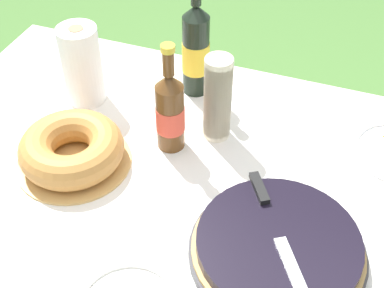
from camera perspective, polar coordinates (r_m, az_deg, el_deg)
name	(u,v)px	position (r m, az deg, el deg)	size (l,w,h in m)	color
garden_table	(183,201)	(1.36, -0.96, -6.07)	(1.50, 1.03, 0.70)	#A87A47
tablecloth	(183,186)	(1.32, -0.99, -4.54)	(1.51, 1.04, 0.10)	white
berry_tart	(278,248)	(1.16, 9.14, -10.86)	(0.38, 0.38, 0.06)	#38383D
serving_knife	(275,226)	(1.15, 8.85, -8.69)	(0.22, 0.33, 0.01)	silver
bundt_cake	(72,149)	(1.36, -12.71, -0.56)	(0.29, 0.29, 0.09)	tan
cup_stack	(218,99)	(1.36, 2.75, 4.85)	(0.07, 0.07, 0.24)	beige
cider_bottle_amber	(170,111)	(1.33, -2.36, 3.53)	(0.07, 0.07, 0.30)	brown
juice_bottle_red	(196,50)	(1.51, 0.41, 10.01)	(0.08, 0.08, 0.36)	black
paper_towel_roll	(82,65)	(1.52, -11.67, 8.23)	(0.11, 0.11, 0.23)	white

